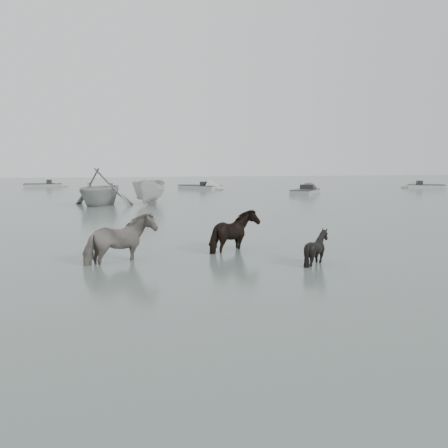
{
  "coord_description": "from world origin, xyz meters",
  "views": [
    {
      "loc": [
        -3.48,
        -12.98,
        2.82
      ],
      "look_at": [
        -0.63,
        0.8,
        1.0
      ],
      "focal_mm": 40.0,
      "sensor_mm": 36.0,
      "label": 1
    }
  ],
  "objects": [
    {
      "name": "skiff_mid",
      "position": [
        4.02,
        34.65,
        0.38
      ],
      "size": [
        5.08,
        5.49,
        0.75
      ],
      "primitive_type": null,
      "rotation": [
        0.0,
        0.0,
        -0.85
      ],
      "color": "#ADAFAD",
      "rests_on": "ground"
    },
    {
      "name": "skiff_far",
      "position": [
        -11.35,
        41.45,
        0.38
      ],
      "size": [
        5.28,
        2.09,
        0.75
      ],
      "primitive_type": null,
      "rotation": [
        0.0,
        0.0,
        0.1
      ],
      "color": "#969997",
      "rests_on": "ground"
    },
    {
      "name": "pony_black",
      "position": [
        1.71,
        -0.39,
        0.58
      ],
      "size": [
        1.09,
        0.97,
        1.17
      ],
      "primitive_type": "imported",
      "rotation": [
        0.0,
        0.0,
        1.6
      ],
      "color": "black",
      "rests_on": "ground"
    },
    {
      "name": "skiff_port",
      "position": [
        11.47,
        26.04,
        0.38
      ],
      "size": [
        4.25,
        4.99,
        0.75
      ],
      "primitive_type": null,
      "rotation": [
        0.0,
        0.0,
        0.94
      ],
      "color": "#959795",
      "rests_on": "ground"
    },
    {
      "name": "pony_dark",
      "position": [
        -0.03,
        1.92,
        0.78
      ],
      "size": [
        1.87,
        1.97,
        1.56
      ],
      "primitive_type": "imported",
      "rotation": [
        0.0,
        0.0,
        1.12
      ],
      "color": "black",
      "rests_on": "ground"
    },
    {
      "name": "boat_small",
      "position": [
        -1.66,
        19.27,
        0.88
      ],
      "size": [
        2.91,
        4.86,
        1.76
      ],
      "primitive_type": "imported",
      "rotation": [
        0.0,
        0.0,
        -0.28
      ],
      "color": "silver",
      "rests_on": "ground"
    },
    {
      "name": "skiff_star",
      "position": [
        26.21,
        31.52,
        0.38
      ],
      "size": [
        5.03,
        3.42,
        0.75
      ],
      "primitive_type": null,
      "rotation": [
        0.0,
        0.0,
        2.72
      ],
      "color": "#B9B9B4",
      "rests_on": "ground"
    },
    {
      "name": "rowboat_trail",
      "position": [
        -4.72,
        19.01,
        1.22
      ],
      "size": [
        5.71,
        5.97,
        2.44
      ],
      "primitive_type": "imported",
      "rotation": [
        0.0,
        0.0,
        2.65
      ],
      "color": "#ACAFAC",
      "rests_on": "ground"
    },
    {
      "name": "pony_pinto",
      "position": [
        -3.55,
        0.87,
        0.84
      ],
      "size": [
        2.18,
        1.77,
        1.68
      ],
      "primitive_type": "imported",
      "rotation": [
        0.0,
        0.0,
        2.08
      ],
      "color": "black",
      "rests_on": "ground"
    },
    {
      "name": "ground",
      "position": [
        0.0,
        0.0,
        0.0
      ],
      "size": [
        140.0,
        140.0,
        0.0
      ],
      "primitive_type": "plane",
      "color": "#54635C",
      "rests_on": "ground"
    }
  ]
}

